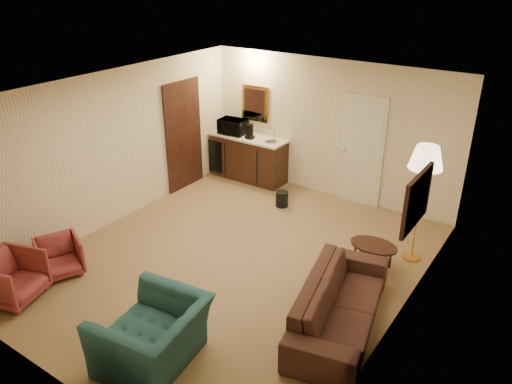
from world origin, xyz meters
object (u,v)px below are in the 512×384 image
waste_bin (282,199)px  microwave (233,125)px  coffee_table (373,256)px  sofa (341,296)px  wetbar_cabinet (248,158)px  coffee_maker (250,132)px  teal_armchair (151,326)px  rose_chair_far (11,276)px  rose_chair_near (59,255)px  floor_lamp (419,204)px

waste_bin → microwave: 2.02m
coffee_table → microwave: microwave is taller
sofa → microwave: (-3.97, 3.13, 0.68)m
wetbar_cabinet → waste_bin: 1.49m
coffee_maker → coffee_table: bearing=-32.4°
wetbar_cabinet → teal_armchair: 5.37m
sofa → coffee_maker: size_ratio=7.63×
sofa → waste_bin: sofa is taller
rose_chair_far → microwave: microwave is taller
waste_bin → rose_chair_near: bearing=-112.3°
wetbar_cabinet → rose_chair_far: size_ratio=2.27×
sofa → floor_lamp: size_ratio=1.19×
floor_lamp → rose_chair_near: bearing=-141.3°
teal_armchair → waste_bin: size_ratio=3.94×
sofa → rose_chair_far: size_ratio=3.03×
waste_bin → wetbar_cabinet: bearing=150.3°
rose_chair_near → waste_bin: 3.99m
rose_chair_near → waste_bin: (1.51, 3.68, -0.16)m
coffee_table → rose_chair_far: bearing=-137.3°
microwave → floor_lamp: bearing=-20.4°
microwave → teal_armchair: bearing=-68.7°
teal_armchair → floor_lamp: floor_lamp is taller
coffee_table → coffee_maker: 3.83m
rose_chair_far → floor_lamp: floor_lamp is taller
rose_chair_far → coffee_table: (3.70, 3.41, -0.16)m
sofa → microwave: size_ratio=3.96×
sofa → coffee_table: sofa is taller
coffee_table → microwave: bearing=156.1°
sofa → coffee_maker: 4.71m
wetbar_cabinet → coffee_maker: 0.62m
wetbar_cabinet → coffee_maker: bearing=-40.7°
sofa → floor_lamp: 2.11m
rose_chair_near → coffee_table: rose_chair_near is taller
microwave → sofa: bearing=-44.2°
teal_armchair → waste_bin: teal_armchair is taller
teal_armchair → coffee_maker: 5.29m
rose_chair_near → sofa: bearing=-47.6°
waste_bin → floor_lamp: bearing=-8.7°
wetbar_cabinet → floor_lamp: 4.03m
teal_armchair → floor_lamp: size_ratio=0.63×
teal_armchair → coffee_maker: size_ratio=4.01×
teal_armchair → floor_lamp: (1.70, 3.81, 0.42)m
teal_armchair → rose_chair_near: bearing=-110.2°
wetbar_cabinet → waste_bin: bearing=-29.7°
wetbar_cabinet → teal_armchair: size_ratio=1.43×
rose_chair_far → floor_lamp: bearing=-62.9°
rose_chair_near → coffee_table: 4.57m
microwave → coffee_maker: microwave is taller
sofa → coffee_table: (-0.15, 1.44, -0.23)m
rose_chair_near → rose_chair_far: size_ratio=0.84×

